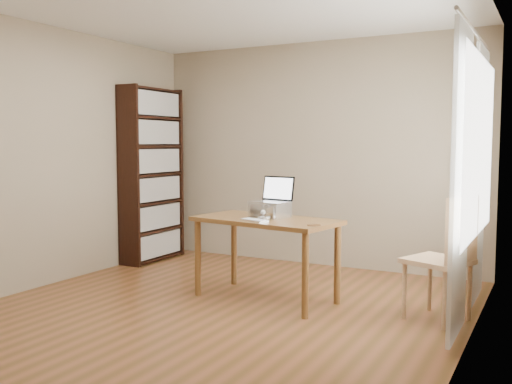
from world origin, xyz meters
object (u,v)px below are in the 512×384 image
bookshelf (152,174)px  chair (448,253)px  desk (266,230)px  keyboard (254,220)px  laptop (273,196)px  cat (274,210)px

bookshelf → chair: 3.74m
bookshelf → desk: bearing=-25.1°
chair → keyboard: bearing=-146.3°
bookshelf → laptop: 2.19m
desk → keyboard: bearing=-81.3°
bookshelf → cat: bearing=-22.2°
cat → bookshelf: bearing=155.8°
desk → chair: 1.58m
laptop → chair: 1.63m
keyboard → laptop: bearing=108.8°
keyboard → chair: 1.63m
cat → chair: 1.57m
chair → laptop: bearing=-159.2°
laptop → chair: laptop is taller
bookshelf → laptop: (2.04, -0.81, -0.11)m
desk → cat: 0.20m
laptop → keyboard: bearing=-81.0°
desk → cat: (0.03, 0.11, 0.17)m
laptop → bookshelf: bearing=167.5°
cat → chair: (1.55, -0.00, -0.26)m
laptop → cat: laptop is taller
chair → bookshelf: bearing=-171.2°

